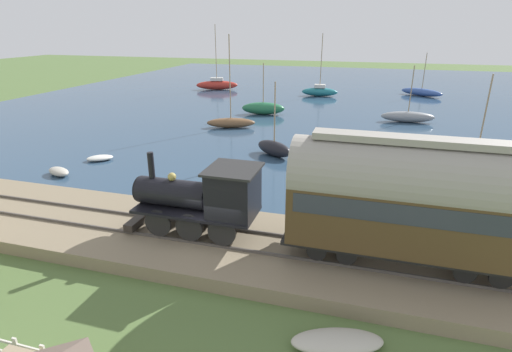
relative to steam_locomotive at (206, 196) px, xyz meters
name	(u,v)px	position (x,y,z in m)	size (l,w,h in m)	color
ground_plane	(219,252)	(-0.26, -0.60, -2.48)	(200.00, 200.00, 0.00)	#516B38
harbor_water	(331,95)	(43.24, -0.60, -2.48)	(80.00, 80.00, 0.01)	#2D4760
rail_embankment	(221,243)	(0.00, -0.60, -2.18)	(5.88, 56.00, 0.71)	#84755B
steam_locomotive	(206,196)	(0.00, 0.00, 0.00)	(2.18, 5.81, 3.44)	black
passenger_coach	(411,197)	(0.00, -7.96, 0.89)	(2.59, 8.95, 4.89)	black
sailboat_red	(217,85)	(43.20, 16.53, -1.73)	(3.31, 6.39, 9.31)	#B72D23
sailboat_teal	(320,91)	(41.56, 0.77, -1.82)	(1.86, 4.97, 8.18)	#1E707A
sailboat_green	(263,108)	(27.71, 5.05, -1.81)	(2.33, 4.85, 5.44)	#236B42
sailboat_navy	(476,158)	(14.95, -13.49, -1.81)	(2.14, 4.20, 6.26)	#192347
sailboat_blue	(421,92)	(45.68, -12.72, -1.95)	(4.22, 5.72, 5.72)	#335199
sailboat_gray	(408,117)	(28.14, -9.88, -1.92)	(1.74, 5.28, 5.54)	gray
sailboat_brown	(231,122)	(21.02, 6.41, -1.95)	(2.49, 4.73, 8.41)	brown
sailboat_black	(274,148)	(13.65, 0.37, -1.90)	(2.80, 3.44, 5.44)	black
rowboat_mid_harbor	(100,158)	(9.02, 12.16, -2.29)	(1.87, 2.07, 0.37)	silver
rowboat_far_out	(59,172)	(5.68, 12.80, -2.23)	(1.54, 2.06, 0.50)	#B7B2A3
beached_dinghy	(337,342)	(-4.31, -6.00, -2.26)	(1.88, 3.00, 0.44)	#B7B2A3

